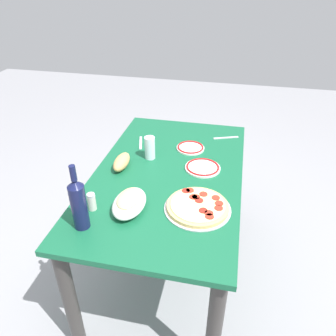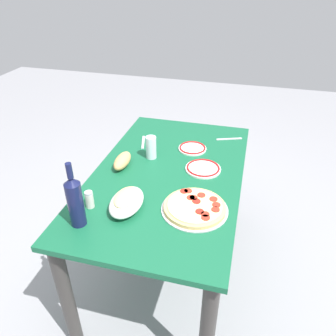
{
  "view_description": "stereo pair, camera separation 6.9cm",
  "coord_description": "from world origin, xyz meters",
  "px_view_note": "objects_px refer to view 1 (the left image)",
  "views": [
    {
      "loc": [
        -1.5,
        -0.32,
        1.75
      ],
      "look_at": [
        0.0,
        0.0,
        0.78
      ],
      "focal_mm": 35.11,
      "sensor_mm": 36.0,
      "label": 1
    },
    {
      "loc": [
        -1.48,
        -0.39,
        1.75
      ],
      "look_at": [
        0.0,
        0.0,
        0.78
      ],
      "focal_mm": 35.11,
      "sensor_mm": 36.0,
      "label": 2
    }
  ],
  "objects_px": {
    "bread_loaf": "(121,162)",
    "water_glass": "(150,148)",
    "pepperoni_pizza": "(198,207)",
    "dining_table": "(168,191)",
    "spice_shaker": "(92,202)",
    "side_plate_near": "(203,167)",
    "baked_pasta_dish": "(129,202)",
    "side_plate_far": "(190,148)",
    "wine_bottle": "(79,203)"
  },
  "relations": [
    {
      "from": "dining_table",
      "to": "side_plate_near",
      "type": "relative_size",
      "value": 6.87
    },
    {
      "from": "water_glass",
      "to": "side_plate_far",
      "type": "xyz_separation_m",
      "value": [
        0.16,
        -0.22,
        -0.06
      ]
    },
    {
      "from": "water_glass",
      "to": "bread_loaf",
      "type": "height_order",
      "value": "water_glass"
    },
    {
      "from": "side_plate_near",
      "to": "spice_shaker",
      "type": "distance_m",
      "value": 0.66
    },
    {
      "from": "bread_loaf",
      "to": "pepperoni_pizza",
      "type": "bearing_deg",
      "value": -120.3
    },
    {
      "from": "dining_table",
      "to": "baked_pasta_dish",
      "type": "distance_m",
      "value": 0.4
    },
    {
      "from": "side_plate_far",
      "to": "spice_shaker",
      "type": "relative_size",
      "value": 2.0
    },
    {
      "from": "dining_table",
      "to": "side_plate_far",
      "type": "height_order",
      "value": "side_plate_far"
    },
    {
      "from": "dining_table",
      "to": "water_glass",
      "type": "relative_size",
      "value": 10.09
    },
    {
      "from": "wine_bottle",
      "to": "bread_loaf",
      "type": "xyz_separation_m",
      "value": [
        0.5,
        -0.01,
        -0.09
      ]
    },
    {
      "from": "side_plate_near",
      "to": "side_plate_far",
      "type": "relative_size",
      "value": 1.15
    },
    {
      "from": "bread_loaf",
      "to": "spice_shaker",
      "type": "height_order",
      "value": "spice_shaker"
    },
    {
      "from": "wine_bottle",
      "to": "side_plate_near",
      "type": "xyz_separation_m",
      "value": [
        0.59,
        -0.46,
        -0.12
      ]
    },
    {
      "from": "dining_table",
      "to": "spice_shaker",
      "type": "height_order",
      "value": "spice_shaker"
    },
    {
      "from": "baked_pasta_dish",
      "to": "wine_bottle",
      "type": "xyz_separation_m",
      "value": [
        -0.16,
        0.17,
        0.09
      ]
    },
    {
      "from": "side_plate_near",
      "to": "side_plate_far",
      "type": "bearing_deg",
      "value": 25.84
    },
    {
      "from": "side_plate_far",
      "to": "spice_shaker",
      "type": "distance_m",
      "value": 0.77
    },
    {
      "from": "side_plate_near",
      "to": "spice_shaker",
      "type": "bearing_deg",
      "value": 134.91
    },
    {
      "from": "baked_pasta_dish",
      "to": "spice_shaker",
      "type": "height_order",
      "value": "spice_shaker"
    },
    {
      "from": "wine_bottle",
      "to": "water_glass",
      "type": "distance_m",
      "value": 0.66
    },
    {
      "from": "pepperoni_pizza",
      "to": "bread_loaf",
      "type": "relative_size",
      "value": 1.73
    },
    {
      "from": "bread_loaf",
      "to": "water_glass",
      "type": "bearing_deg",
      "value": -43.28
    },
    {
      "from": "pepperoni_pizza",
      "to": "bread_loaf",
      "type": "height_order",
      "value": "bread_loaf"
    },
    {
      "from": "water_glass",
      "to": "side_plate_far",
      "type": "bearing_deg",
      "value": -53.79
    },
    {
      "from": "wine_bottle",
      "to": "side_plate_far",
      "type": "height_order",
      "value": "wine_bottle"
    },
    {
      "from": "baked_pasta_dish",
      "to": "water_glass",
      "type": "bearing_deg",
      "value": 3.37
    },
    {
      "from": "side_plate_far",
      "to": "spice_shaker",
      "type": "xyz_separation_m",
      "value": [
        -0.68,
        0.36,
        0.03
      ]
    },
    {
      "from": "wine_bottle",
      "to": "bread_loaf",
      "type": "relative_size",
      "value": 1.72
    },
    {
      "from": "dining_table",
      "to": "wine_bottle",
      "type": "relative_size",
      "value": 4.35
    },
    {
      "from": "water_glass",
      "to": "side_plate_near",
      "type": "distance_m",
      "value": 0.33
    },
    {
      "from": "pepperoni_pizza",
      "to": "water_glass",
      "type": "height_order",
      "value": "water_glass"
    },
    {
      "from": "side_plate_far",
      "to": "baked_pasta_dish",
      "type": "bearing_deg",
      "value": 163.53
    },
    {
      "from": "pepperoni_pizza",
      "to": "baked_pasta_dish",
      "type": "distance_m",
      "value": 0.32
    },
    {
      "from": "pepperoni_pizza",
      "to": "wine_bottle",
      "type": "xyz_separation_m",
      "value": [
        -0.23,
        0.48,
        0.11
      ]
    },
    {
      "from": "pepperoni_pizza",
      "to": "side_plate_near",
      "type": "distance_m",
      "value": 0.36
    },
    {
      "from": "dining_table",
      "to": "baked_pasta_dish",
      "type": "relative_size",
      "value": 5.74
    },
    {
      "from": "wine_bottle",
      "to": "side_plate_far",
      "type": "bearing_deg",
      "value": -24.12
    },
    {
      "from": "dining_table",
      "to": "side_plate_near",
      "type": "xyz_separation_m",
      "value": [
        0.08,
        -0.18,
        0.13
      ]
    },
    {
      "from": "dining_table",
      "to": "baked_pasta_dish",
      "type": "height_order",
      "value": "baked_pasta_dish"
    },
    {
      "from": "wine_bottle",
      "to": "dining_table",
      "type": "bearing_deg",
      "value": -28.89
    },
    {
      "from": "spice_shaker",
      "to": "wine_bottle",
      "type": "bearing_deg",
      "value": -178.09
    },
    {
      "from": "water_glass",
      "to": "spice_shaker",
      "type": "height_order",
      "value": "water_glass"
    },
    {
      "from": "pepperoni_pizza",
      "to": "water_glass",
      "type": "xyz_separation_m",
      "value": [
        0.42,
        0.34,
        0.05
      ]
    },
    {
      "from": "wine_bottle",
      "to": "baked_pasta_dish",
      "type": "bearing_deg",
      "value": -46.87
    },
    {
      "from": "dining_table",
      "to": "bread_loaf",
      "type": "distance_m",
      "value": 0.31
    },
    {
      "from": "spice_shaker",
      "to": "dining_table",
      "type": "bearing_deg",
      "value": -36.34
    },
    {
      "from": "side_plate_far",
      "to": "bread_loaf",
      "type": "xyz_separation_m",
      "value": [
        -0.3,
        0.35,
        0.03
      ]
    },
    {
      "from": "side_plate_far",
      "to": "water_glass",
      "type": "bearing_deg",
      "value": 126.21
    },
    {
      "from": "pepperoni_pizza",
      "to": "side_plate_far",
      "type": "relative_size",
      "value": 1.83
    },
    {
      "from": "pepperoni_pizza",
      "to": "bread_loaf",
      "type": "bearing_deg",
      "value": 59.7
    }
  ]
}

